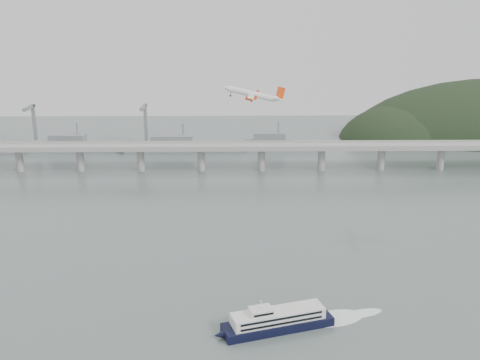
{
  "coord_description": "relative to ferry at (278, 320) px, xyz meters",
  "views": [
    {
      "loc": [
        -4.65,
        -249.98,
        129.44
      ],
      "look_at": [
        0.0,
        55.0,
        36.0
      ],
      "focal_mm": 42.0,
      "sensor_mm": 36.0,
      "label": 1
    }
  ],
  "objects": [
    {
      "name": "bridge",
      "position": [
        -15.6,
        242.18,
        13.65
      ],
      "size": [
        800.0,
        22.0,
        23.9
      ],
      "color": "#959592",
      "rests_on": "ground"
    },
    {
      "name": "airliner",
      "position": [
        -6.22,
        126.66,
        76.35
      ],
      "size": [
        38.43,
        34.75,
        11.08
      ],
      "rotation": [
        0.05,
        -0.22,
        3.05
      ],
      "color": "white",
      "rests_on": "ground"
    },
    {
      "name": "ground",
      "position": [
        -14.44,
        42.18,
        -3.99
      ],
      "size": [
        900.0,
        900.0,
        0.0
      ],
      "primitive_type": "plane",
      "color": "#556360",
      "rests_on": "ground"
    },
    {
      "name": "ferry",
      "position": [
        0.0,
        0.0,
        0.0
      ],
      "size": [
        76.1,
        30.61,
        14.73
      ],
      "rotation": [
        0.0,
        0.0,
        0.3
      ],
      "color": "black",
      "rests_on": "ground"
    },
    {
      "name": "distant_fleet",
      "position": [
        -169.8,
        307.26,
        2.23
      ],
      "size": [
        453.0,
        60.9,
        40.0
      ],
      "color": "slate",
      "rests_on": "ground"
    }
  ]
}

